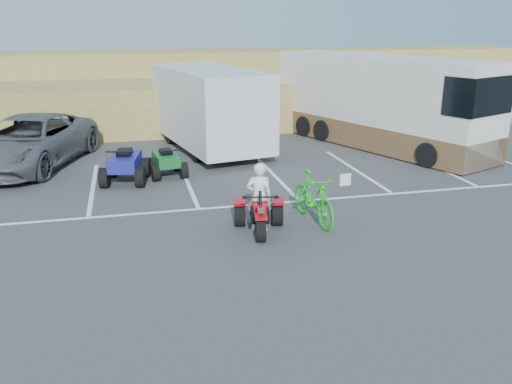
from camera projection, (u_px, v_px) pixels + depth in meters
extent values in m
plane|color=#3B3B3E|center=(214.00, 246.00, 11.54)|extent=(100.00, 100.00, 0.00)
cube|color=white|center=(93.00, 187.00, 15.57)|extent=(0.12, 5.00, 0.01)
cube|color=white|center=(187.00, 181.00, 16.17)|extent=(0.12, 5.00, 0.01)
cube|color=white|center=(274.00, 175.00, 16.77)|extent=(0.12, 5.00, 0.01)
cube|color=white|center=(355.00, 169.00, 17.37)|extent=(0.12, 5.00, 0.01)
cube|color=white|center=(431.00, 164.00, 17.98)|extent=(0.12, 5.00, 0.01)
cube|color=white|center=(501.00, 160.00, 18.58)|extent=(0.12, 5.00, 0.01)
cube|color=white|center=(199.00, 209.00, 13.76)|extent=(28.00, 0.12, 0.01)
cube|color=olive|center=(163.00, 104.00, 24.20)|extent=(40.00, 6.00, 2.00)
cube|color=olive|center=(156.00, 74.00, 27.13)|extent=(40.00, 4.00, 2.20)
imported|color=white|center=(259.00, 197.00, 12.18)|extent=(0.64, 0.48, 1.59)
imported|color=#14BF19|center=(313.00, 198.00, 12.73)|extent=(0.83, 2.06, 1.20)
imported|color=#4D5055|center=(29.00, 142.00, 17.54)|extent=(4.44, 6.43, 1.63)
cube|color=silver|center=(209.00, 105.00, 19.61)|extent=(3.69, 6.66, 2.62)
cylinder|color=black|center=(210.00, 139.00, 19.99)|extent=(2.40, 1.17, 0.73)
cube|color=silver|center=(379.00, 101.00, 20.21)|extent=(5.56, 9.30, 3.28)
cube|color=brown|center=(377.00, 132.00, 20.58)|extent=(5.60, 9.32, 0.91)
cube|color=black|center=(495.00, 96.00, 16.47)|extent=(1.95, 0.81, 1.19)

